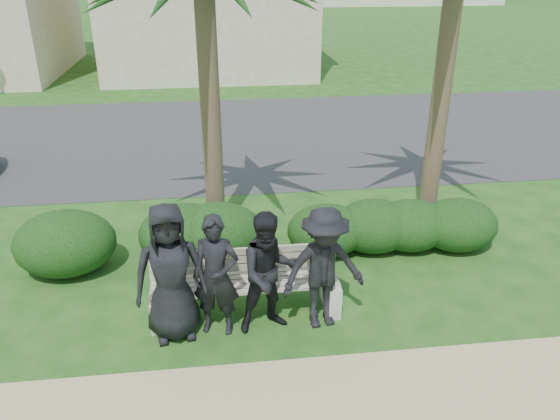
# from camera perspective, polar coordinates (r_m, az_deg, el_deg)

# --- Properties ---
(ground) EXTENTS (160.00, 160.00, 0.00)m
(ground) POSITION_cam_1_polar(r_m,az_deg,el_deg) (7.59, 2.02, -10.31)
(ground) COLOR #164313
(ground) RESTS_ON ground
(footpath) EXTENTS (30.00, 1.60, 0.01)m
(footpath) POSITION_cam_1_polar(r_m,az_deg,el_deg) (6.24, 4.75, -19.85)
(footpath) COLOR tan
(footpath) RESTS_ON ground
(asphalt_street) EXTENTS (160.00, 8.00, 0.01)m
(asphalt_street) POSITION_cam_1_polar(r_m,az_deg,el_deg) (14.80, -2.84, 7.83)
(asphalt_street) COLOR #2D2D30
(asphalt_street) RESTS_ON ground
(park_bench) EXTENTS (2.48, 0.59, 0.87)m
(park_bench) POSITION_cam_1_polar(r_m,az_deg,el_deg) (7.31, -3.61, -8.20)
(park_bench) COLOR #A49A89
(park_bench) RESTS_ON ground
(man_a) EXTENTS (0.96, 0.70, 1.81)m
(man_a) POSITION_cam_1_polar(r_m,az_deg,el_deg) (6.78, -11.38, -6.45)
(man_a) COLOR black
(man_a) RESTS_ON ground
(man_b) EXTENTS (0.66, 0.51, 1.62)m
(man_b) POSITION_cam_1_polar(r_m,az_deg,el_deg) (6.82, -6.69, -6.86)
(man_b) COLOR black
(man_b) RESTS_ON ground
(man_c) EXTENTS (0.89, 0.75, 1.63)m
(man_c) POSITION_cam_1_polar(r_m,az_deg,el_deg) (6.82, -1.10, -6.58)
(man_c) COLOR black
(man_c) RESTS_ON ground
(man_d) EXTENTS (1.16, 0.78, 1.66)m
(man_d) POSITION_cam_1_polar(r_m,az_deg,el_deg) (6.89, 4.59, -6.13)
(man_d) COLOR black
(man_d) RESTS_ON ground
(hedge_a) EXTENTS (1.51, 1.25, 0.99)m
(hedge_a) POSITION_cam_1_polar(r_m,az_deg,el_deg) (8.82, -21.57, -3.06)
(hedge_a) COLOR black
(hedge_a) RESTS_ON ground
(hedge_b) EXTENTS (1.42, 1.17, 0.93)m
(hedge_b) POSITION_cam_1_polar(r_m,az_deg,el_deg) (8.67, -9.98, -2.28)
(hedge_b) COLOR black
(hedge_b) RESTS_ON ground
(hedge_c) EXTENTS (1.44, 1.19, 0.94)m
(hedge_c) POSITION_cam_1_polar(r_m,az_deg,el_deg) (8.60, -6.56, -2.23)
(hedge_c) COLOR black
(hedge_c) RESTS_ON ground
(hedge_d) EXTENTS (1.27, 1.05, 0.83)m
(hedge_d) POSITION_cam_1_polar(r_m,az_deg,el_deg) (8.78, 4.88, -1.97)
(hedge_d) COLOR black
(hedge_d) RESTS_ON ground
(hedge_e) EXTENTS (1.31, 1.08, 0.86)m
(hedge_e) POSITION_cam_1_polar(r_m,az_deg,el_deg) (8.99, 9.79, -1.48)
(hedge_e) COLOR black
(hedge_e) RESTS_ON ground
(hedge_f) EXTENTS (1.31, 1.08, 0.85)m
(hedge_f) POSITION_cam_1_polar(r_m,az_deg,el_deg) (9.35, 18.07, -1.32)
(hedge_f) COLOR black
(hedge_f) RESTS_ON ground
(hedge_extra) EXTENTS (1.27, 1.05, 0.83)m
(hedge_extra) POSITION_cam_1_polar(r_m,az_deg,el_deg) (9.15, 13.47, -1.43)
(hedge_extra) COLOR black
(hedge_extra) RESTS_ON ground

